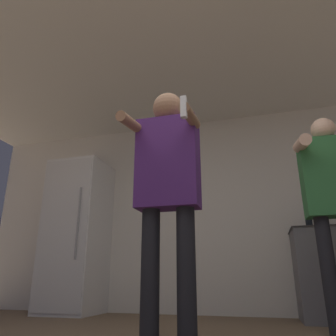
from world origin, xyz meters
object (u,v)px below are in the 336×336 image
refrigerator (77,235)px  bottle_green_wine (308,218)px  bottle_red_label (320,221)px  person_woman_foreground (168,182)px  person_man_side (334,192)px

refrigerator → bottle_green_wine: refrigerator is taller
refrigerator → bottle_red_label: refrigerator is taller
bottle_red_label → refrigerator: bearing=-179.5°
bottle_red_label → person_woman_foreground: size_ratio=0.14×
bottle_red_label → person_man_side: (-0.03, -1.05, 0.07)m
bottle_red_label → person_man_side: 1.05m
bottle_red_label → person_woman_foreground: (-1.21, -1.82, 0.03)m
bottle_red_label → person_man_side: bearing=-91.5°
refrigerator → person_man_side: 3.13m
bottle_red_label → person_man_side: size_ratio=0.14×
bottle_green_wine → bottle_red_label: bearing=0.0°
refrigerator → bottle_red_label: (2.99, 0.03, 0.05)m
bottle_red_label → bottle_green_wine: bearing=-180.0°
refrigerator → bottle_red_label: bearing=0.5°
bottle_red_label → person_woman_foreground: bearing=-123.6°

